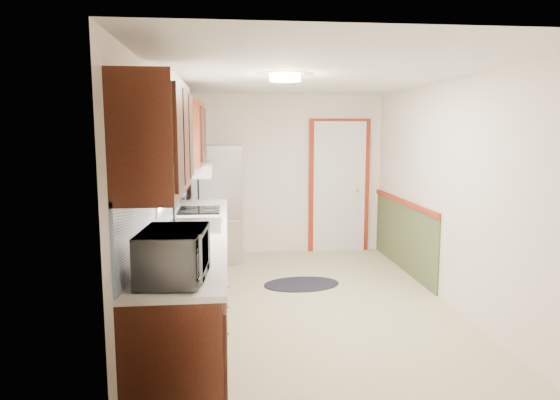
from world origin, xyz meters
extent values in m
cube|color=#BEB386|center=(0.00, 0.00, 0.00)|extent=(3.20, 5.20, 0.12)
cube|color=white|center=(0.00, 0.00, 2.40)|extent=(3.20, 5.20, 0.12)
cube|color=white|center=(0.00, 2.50, 1.20)|extent=(3.20, 0.10, 2.40)
cube|color=white|center=(0.00, -2.50, 1.20)|extent=(3.20, 0.10, 2.40)
cube|color=white|center=(-1.50, 0.00, 1.20)|extent=(0.10, 5.20, 2.40)
cube|color=white|center=(1.50, 0.00, 1.20)|extent=(0.10, 5.20, 2.40)
cube|color=#38160C|center=(-1.20, -0.30, 0.45)|extent=(0.60, 4.00, 0.90)
cube|color=white|center=(-1.19, -0.30, 0.92)|extent=(0.63, 4.00, 0.04)
cube|color=#528AC8|center=(-1.49, -0.30, 1.22)|extent=(0.02, 4.00, 0.55)
cube|color=#38160C|center=(-1.32, -1.60, 1.83)|extent=(0.35, 1.40, 0.75)
cube|color=#38160C|center=(-1.32, 1.10, 1.83)|extent=(0.35, 1.20, 0.75)
cube|color=white|center=(-1.49, -0.20, 1.62)|extent=(0.02, 1.00, 0.90)
cube|color=#B94D22|center=(-1.44, -0.20, 1.97)|extent=(0.05, 1.12, 0.24)
cube|color=#B7B7BC|center=(-1.19, -0.20, 0.95)|extent=(0.52, 0.82, 0.02)
cube|color=white|center=(-1.27, 1.15, 1.38)|extent=(0.45, 0.60, 0.15)
cube|color=maroon|center=(0.85, 2.47, 1.00)|extent=(0.94, 0.05, 2.08)
cube|color=white|center=(0.85, 2.44, 1.00)|extent=(0.80, 0.04, 2.00)
cube|color=#49532E|center=(1.49, 1.35, 0.45)|extent=(0.02, 2.30, 0.90)
cube|color=maroon|center=(1.48, 1.35, 0.92)|extent=(0.04, 2.30, 0.06)
cylinder|color=#FFD88C|center=(-0.30, -0.20, 2.36)|extent=(0.30, 0.30, 0.06)
imported|color=white|center=(-1.20, -1.95, 1.13)|extent=(0.36, 0.60, 0.39)
cube|color=#B7B7BC|center=(-1.02, 2.05, 0.83)|extent=(0.73, 0.69, 1.66)
cylinder|color=black|center=(-1.25, 1.69, 0.75)|extent=(0.02, 0.02, 1.16)
ellipsoid|color=black|center=(0.02, 0.79, 0.01)|extent=(0.98, 0.68, 0.01)
cube|color=black|center=(-1.19, 0.75, 0.95)|extent=(0.47, 0.56, 0.02)
camera|label=1|loc=(-0.86, -5.03, 1.87)|focal=32.00mm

